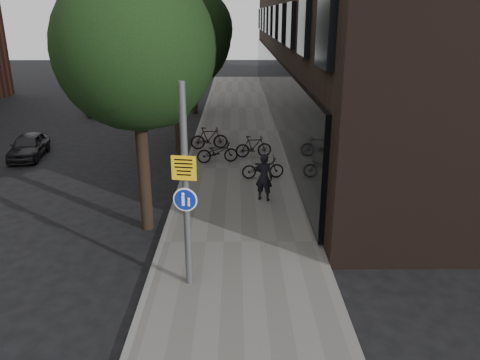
{
  "coord_description": "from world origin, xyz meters",
  "views": [
    {
      "loc": [
        0.11,
        -8.49,
        6.18
      ],
      "look_at": [
        0.2,
        3.24,
        2.0
      ],
      "focal_mm": 35.0,
      "sensor_mm": 36.0,
      "label": 1
    }
  ],
  "objects_px": {
    "pedestrian": "(264,177)",
    "parked_bike_facade_near": "(263,168)",
    "signpost": "(186,188)",
    "parked_car_near": "(29,146)"
  },
  "relations": [
    {
      "from": "pedestrian",
      "to": "parked_car_near",
      "type": "distance_m",
      "value": 11.75
    },
    {
      "from": "signpost",
      "to": "pedestrian",
      "type": "xyz_separation_m",
      "value": [
        2.06,
        5.27,
        -1.58
      ]
    },
    {
      "from": "pedestrian",
      "to": "parked_bike_facade_near",
      "type": "distance_m",
      "value": 2.3
    },
    {
      "from": "parked_bike_facade_near",
      "to": "parked_car_near",
      "type": "bearing_deg",
      "value": 64.93
    },
    {
      "from": "pedestrian",
      "to": "parked_car_near",
      "type": "height_order",
      "value": "pedestrian"
    },
    {
      "from": "parked_bike_facade_near",
      "to": "parked_car_near",
      "type": "distance_m",
      "value": 10.95
    },
    {
      "from": "parked_bike_facade_near",
      "to": "parked_car_near",
      "type": "xyz_separation_m",
      "value": [
        -10.45,
        3.28,
        -0.01
      ]
    },
    {
      "from": "signpost",
      "to": "parked_car_near",
      "type": "relative_size",
      "value": 1.49
    },
    {
      "from": "parked_bike_facade_near",
      "to": "parked_car_near",
      "type": "relative_size",
      "value": 0.51
    },
    {
      "from": "parked_bike_facade_near",
      "to": "signpost",
      "type": "bearing_deg",
      "value": 156.43
    }
  ]
}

